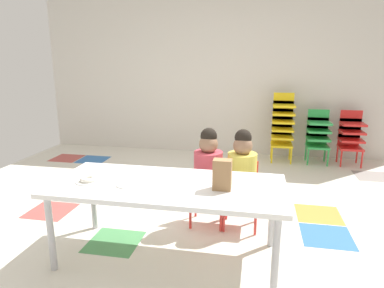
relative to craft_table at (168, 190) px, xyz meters
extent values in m
cube|color=silver|center=(-0.07, 0.57, -0.57)|extent=(5.78, 5.38, 0.02)
cube|color=#478C51|center=(-0.52, 0.12, -0.56)|extent=(0.43, 0.43, 0.00)
cube|color=orange|center=(1.28, 1.02, -0.56)|extent=(0.43, 0.43, 0.00)
cube|color=orange|center=(-0.07, 1.92, -0.56)|extent=(0.43, 0.43, 0.00)
cube|color=#478C51|center=(-1.42, 1.02, -0.56)|extent=(0.43, 0.43, 0.00)
cube|color=#B24C47|center=(-1.42, 0.57, -0.56)|extent=(0.43, 0.43, 0.00)
cube|color=#478C51|center=(-0.97, 1.47, -0.56)|extent=(0.43, 0.43, 0.00)
cube|color=gray|center=(2.18, 2.37, -0.56)|extent=(0.43, 0.43, 0.00)
cube|color=#336BB2|center=(1.28, 0.57, -0.56)|extent=(0.43, 0.43, 0.00)
cube|color=#336BB2|center=(-1.87, 2.37, -0.56)|extent=(0.43, 0.43, 0.00)
cube|color=#B24C47|center=(-2.32, 2.37, -0.56)|extent=(0.43, 0.43, 0.00)
cube|color=beige|center=(-0.07, 3.27, 0.81)|extent=(5.78, 0.10, 2.75)
cube|color=white|center=(0.00, 0.00, 0.03)|extent=(1.74, 0.77, 0.04)
cylinder|color=#B2B2B7|center=(-0.79, -0.32, -0.27)|extent=(0.05, 0.05, 0.58)
cylinder|color=#B2B2B7|center=(0.79, -0.32, -0.27)|extent=(0.05, 0.05, 0.58)
cylinder|color=#B2B2B7|center=(-0.79, 0.32, -0.27)|extent=(0.05, 0.05, 0.58)
cylinder|color=#B2B2B7|center=(0.79, 0.32, -0.27)|extent=(0.05, 0.05, 0.58)
cube|color=red|center=(0.22, 0.60, -0.26)|extent=(0.32, 0.30, 0.03)
cube|color=red|center=(0.22, 0.75, -0.11)|extent=(0.29, 0.02, 0.30)
cylinder|color=#BF3F4C|center=(0.22, 0.60, -0.04)|extent=(0.34, 0.34, 0.38)
sphere|color=#8C664C|center=(0.22, 0.60, 0.22)|extent=(0.17, 0.17, 0.17)
sphere|color=black|center=(0.22, 0.62, 0.29)|extent=(0.15, 0.15, 0.15)
cylinder|color=red|center=(0.08, 0.47, -0.41)|extent=(0.02, 0.02, 0.28)
cylinder|color=red|center=(0.36, 0.47, -0.41)|extent=(0.02, 0.02, 0.28)
cylinder|color=red|center=(0.08, 0.73, -0.41)|extent=(0.02, 0.02, 0.28)
cylinder|color=red|center=(0.36, 0.73, -0.41)|extent=(0.02, 0.02, 0.28)
cube|color=red|center=(0.52, 0.60, -0.26)|extent=(0.32, 0.30, 0.03)
cube|color=red|center=(0.52, 0.75, -0.11)|extent=(0.29, 0.02, 0.30)
cylinder|color=#D8C64C|center=(0.52, 0.60, -0.04)|extent=(0.34, 0.34, 0.38)
sphere|color=#8C664C|center=(0.52, 0.60, 0.22)|extent=(0.17, 0.17, 0.17)
sphere|color=black|center=(0.52, 0.62, 0.29)|extent=(0.15, 0.15, 0.15)
cylinder|color=red|center=(0.38, 0.47, -0.41)|extent=(0.02, 0.02, 0.28)
cylinder|color=red|center=(0.66, 0.47, -0.41)|extent=(0.02, 0.02, 0.28)
cylinder|color=red|center=(0.38, 0.73, -0.41)|extent=(0.02, 0.02, 0.28)
cylinder|color=red|center=(0.66, 0.73, -0.41)|extent=(0.02, 0.02, 0.28)
cube|color=yellow|center=(1.02, 2.86, -0.30)|extent=(0.32, 0.30, 0.03)
cube|color=yellow|center=(1.02, 3.00, -0.21)|extent=(0.30, 0.02, 0.18)
cube|color=yellow|center=(1.02, 2.86, -0.18)|extent=(0.32, 0.30, 0.03)
cube|color=yellow|center=(1.02, 3.00, -0.09)|extent=(0.30, 0.02, 0.18)
cube|color=yellow|center=(1.02, 2.86, -0.06)|extent=(0.32, 0.30, 0.03)
cube|color=yellow|center=(1.02, 3.00, 0.03)|extent=(0.30, 0.02, 0.18)
cube|color=yellow|center=(1.02, 2.86, 0.06)|extent=(0.32, 0.30, 0.03)
cube|color=yellow|center=(1.02, 3.00, 0.15)|extent=(0.30, 0.02, 0.18)
cube|color=yellow|center=(1.02, 2.86, 0.18)|extent=(0.32, 0.30, 0.03)
cube|color=yellow|center=(1.02, 3.00, 0.27)|extent=(0.30, 0.02, 0.18)
cube|color=yellow|center=(1.02, 2.86, 0.30)|extent=(0.32, 0.30, 0.03)
cube|color=yellow|center=(1.02, 3.00, 0.39)|extent=(0.30, 0.02, 0.18)
cylinder|color=yellow|center=(0.88, 2.73, -0.43)|extent=(0.02, 0.02, 0.26)
cylinder|color=yellow|center=(1.16, 2.73, -0.43)|extent=(0.02, 0.02, 0.26)
cylinder|color=yellow|center=(0.88, 2.99, -0.43)|extent=(0.02, 0.02, 0.26)
cylinder|color=yellow|center=(1.16, 2.99, -0.43)|extent=(0.02, 0.02, 0.26)
cube|color=green|center=(1.54, 2.86, -0.30)|extent=(0.32, 0.30, 0.03)
cube|color=green|center=(1.54, 3.00, -0.21)|extent=(0.30, 0.02, 0.18)
cube|color=green|center=(1.54, 2.86, -0.18)|extent=(0.32, 0.30, 0.03)
cube|color=green|center=(1.54, 3.00, -0.09)|extent=(0.30, 0.02, 0.18)
cube|color=green|center=(1.54, 2.86, -0.06)|extent=(0.32, 0.30, 0.03)
cube|color=green|center=(1.54, 3.00, 0.03)|extent=(0.30, 0.02, 0.18)
cube|color=green|center=(1.54, 2.86, 0.06)|extent=(0.32, 0.30, 0.03)
cube|color=green|center=(1.54, 3.00, 0.15)|extent=(0.30, 0.02, 0.18)
cylinder|color=green|center=(1.40, 2.73, -0.43)|extent=(0.02, 0.02, 0.26)
cylinder|color=green|center=(1.68, 2.73, -0.43)|extent=(0.02, 0.02, 0.26)
cylinder|color=green|center=(1.40, 2.99, -0.43)|extent=(0.02, 0.02, 0.26)
cylinder|color=green|center=(1.68, 2.99, -0.43)|extent=(0.02, 0.02, 0.26)
cube|color=red|center=(2.00, 2.86, -0.30)|extent=(0.32, 0.30, 0.03)
cube|color=red|center=(2.00, 3.00, -0.21)|extent=(0.30, 0.02, 0.18)
cube|color=red|center=(2.00, 2.86, -0.18)|extent=(0.32, 0.30, 0.03)
cube|color=red|center=(2.00, 3.00, -0.09)|extent=(0.30, 0.02, 0.18)
cube|color=red|center=(2.00, 2.86, -0.06)|extent=(0.32, 0.30, 0.03)
cube|color=red|center=(2.00, 3.00, 0.03)|extent=(0.30, 0.02, 0.18)
cube|color=red|center=(2.00, 2.86, 0.06)|extent=(0.32, 0.30, 0.03)
cube|color=red|center=(2.00, 3.00, 0.15)|extent=(0.30, 0.02, 0.18)
cylinder|color=red|center=(1.86, 2.73, -0.43)|extent=(0.02, 0.02, 0.26)
cylinder|color=red|center=(2.14, 2.73, -0.43)|extent=(0.02, 0.02, 0.26)
cylinder|color=red|center=(1.86, 2.99, -0.43)|extent=(0.02, 0.02, 0.26)
cylinder|color=red|center=(2.14, 2.99, -0.43)|extent=(0.02, 0.02, 0.26)
cube|color=#9E754C|center=(0.41, -0.04, 0.16)|extent=(0.13, 0.09, 0.22)
cylinder|color=white|center=(-0.60, -0.08, 0.05)|extent=(0.18, 0.18, 0.01)
cylinder|color=white|center=(-0.27, -0.09, 0.05)|extent=(0.18, 0.18, 0.01)
torus|color=white|center=(-0.60, -0.08, 0.07)|extent=(0.12, 0.12, 0.03)
camera|label=1|loc=(0.64, -2.29, 0.94)|focal=31.45mm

